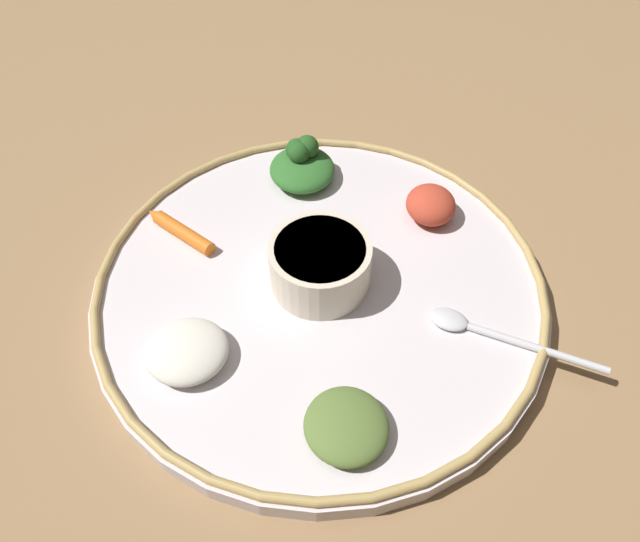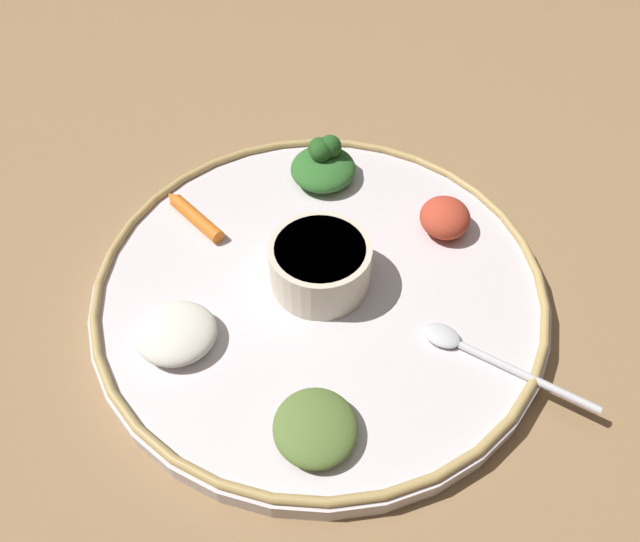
% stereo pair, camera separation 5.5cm
% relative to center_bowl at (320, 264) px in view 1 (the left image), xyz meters
% --- Properties ---
extents(ground_plane, '(2.40, 2.40, 0.00)m').
position_rel_center_bowl_xyz_m(ground_plane, '(0.00, 0.00, -0.05)').
color(ground_plane, olive).
extents(platter, '(0.43, 0.43, 0.02)m').
position_rel_center_bowl_xyz_m(platter, '(0.00, 0.00, -0.04)').
color(platter, silver).
rests_on(platter, ground_plane).
extents(platter_rim, '(0.42, 0.42, 0.01)m').
position_rel_center_bowl_xyz_m(platter_rim, '(0.00, 0.00, -0.02)').
color(platter_rim, tan).
rests_on(platter_rim, platter).
extents(center_bowl, '(0.09, 0.09, 0.05)m').
position_rel_center_bowl_xyz_m(center_bowl, '(0.00, 0.00, 0.00)').
color(center_bowl, beige).
rests_on(center_bowl, platter).
extents(spoon, '(0.10, 0.14, 0.01)m').
position_rel_center_bowl_xyz_m(spoon, '(0.09, -0.13, -0.02)').
color(spoon, silver).
rests_on(spoon, platter).
extents(greens_pile, '(0.10, 0.10, 0.05)m').
position_rel_center_bowl_xyz_m(greens_pile, '(0.06, 0.14, -0.01)').
color(greens_pile, '#2D6628').
rests_on(greens_pile, platter).
extents(carrot_near_spoon, '(0.04, 0.09, 0.01)m').
position_rel_center_bowl_xyz_m(carrot_near_spoon, '(-0.09, 0.13, -0.02)').
color(carrot_near_spoon, orange).
rests_on(carrot_near_spoon, platter).
extents(mound_berbere_red, '(0.07, 0.07, 0.03)m').
position_rel_center_bowl_xyz_m(mound_berbere_red, '(0.14, 0.01, -0.01)').
color(mound_berbere_red, '#B73D28').
rests_on(mound_berbere_red, platter).
extents(mound_collards, '(0.08, 0.08, 0.02)m').
position_rel_center_bowl_xyz_m(mound_collards, '(-0.07, -0.14, -0.01)').
color(mound_collards, '#567033').
rests_on(mound_collards, platter).
extents(mound_rice_white, '(0.09, 0.09, 0.02)m').
position_rel_center_bowl_xyz_m(mound_rice_white, '(-0.14, -0.01, -0.01)').
color(mound_rice_white, silver).
rests_on(mound_rice_white, platter).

